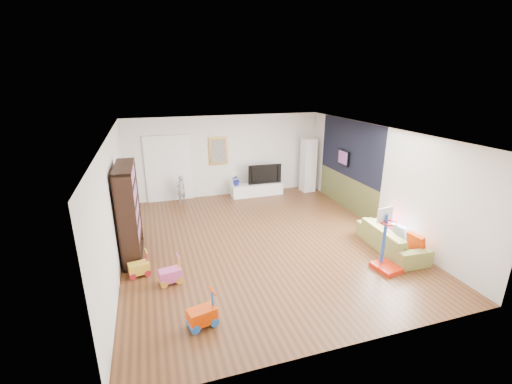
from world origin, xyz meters
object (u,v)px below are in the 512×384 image
object	(u,v)px
media_console	(257,189)
sofa	(391,239)
bookshelf	(129,212)
basketball_hoop	(390,241)

from	to	relation	value
media_console	sofa	xyz separation A→B (m)	(1.80, -4.70, 0.07)
media_console	bookshelf	xyz separation A→B (m)	(-3.96, -3.18, 0.85)
media_console	basketball_hoop	world-z (taller)	basketball_hoop
media_console	bookshelf	size ratio (longest dim) A/B	0.84
sofa	basketball_hoop	world-z (taller)	basketball_hoop
basketball_hoop	media_console	bearing A→B (deg)	93.42
sofa	media_console	bearing A→B (deg)	24.53
media_console	sofa	distance (m)	5.03
sofa	basketball_hoop	xyz separation A→B (m)	(-0.67, -0.73, 0.39)
bookshelf	basketball_hoop	bearing A→B (deg)	-22.31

